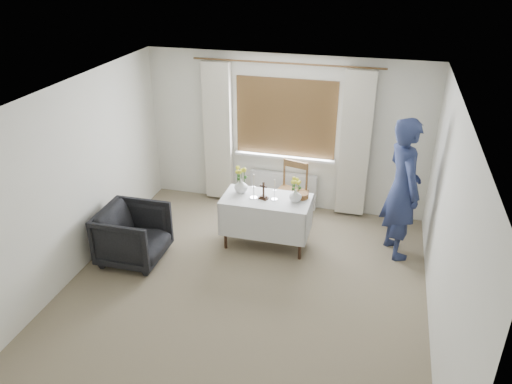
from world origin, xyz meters
TOP-DOWN VIEW (x-y plane):
  - ground at (0.00, 0.00)m, footprint 5.00×5.00m
  - altar_table at (0.02, 1.18)m, footprint 1.24×0.64m
  - wooden_chair at (0.20, 1.93)m, footprint 0.55×0.55m
  - armchair at (-1.65, 0.35)m, footprint 0.86×0.84m
  - person at (1.83, 1.47)m, footprint 0.73×0.86m
  - radiator at (0.00, 2.42)m, footprint 1.10×0.10m
  - wooden_cross at (-0.02, 1.15)m, footprint 0.14×0.12m
  - candlestick_left at (-0.16, 1.14)m, footprint 0.11×0.11m
  - candlestick_right at (0.13, 1.17)m, footprint 0.11×0.11m
  - flower_vase_left at (-0.38, 1.27)m, footprint 0.25×0.25m
  - flower_vase_right at (0.42, 1.20)m, footprint 0.19×0.19m
  - wicker_basket at (0.49, 1.32)m, footprint 0.26×0.26m

SIDE VIEW (x-z plane):
  - ground at x=0.00m, z-range 0.00..0.00m
  - radiator at x=0.00m, z-range 0.00..0.60m
  - altar_table at x=0.02m, z-range 0.00..0.76m
  - armchair at x=-1.65m, z-range 0.00..0.78m
  - wooden_chair at x=0.20m, z-range 0.00..0.98m
  - wicker_basket at x=0.49m, z-range 0.76..0.84m
  - flower_vase_right at x=0.42m, z-range 0.76..0.94m
  - flower_vase_left at x=-0.38m, z-range 0.76..0.97m
  - wooden_cross at x=-0.02m, z-range 0.76..1.02m
  - candlestick_right at x=0.13m, z-range 0.76..1.07m
  - candlestick_left at x=-0.16m, z-range 0.76..1.13m
  - person at x=1.83m, z-range 0.00..2.00m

